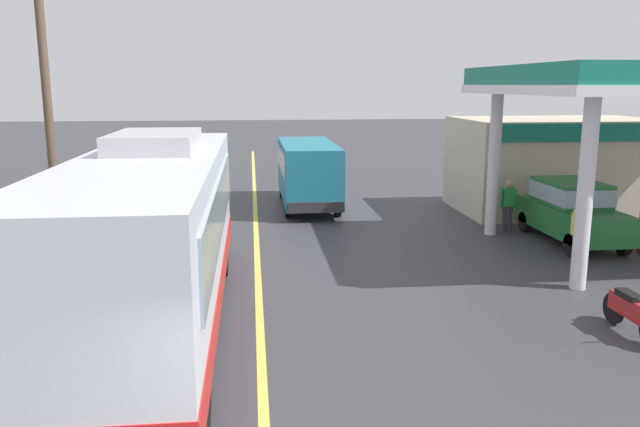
{
  "coord_description": "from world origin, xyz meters",
  "views": [
    {
      "loc": [
        -0.09,
        -4.56,
        4.61
      ],
      "look_at": [
        1.5,
        10.0,
        1.6
      ],
      "focal_mm": 35.32,
      "sensor_mm": 36.0,
      "label": 1
    }
  ],
  "objects_px": {
    "pedestrian_by_shop": "(508,203)",
    "motorcycle_parked_forecourt": "(632,312)",
    "car_at_pump": "(571,208)",
    "pedestrian_near_pump": "(581,228)",
    "coach_bus_main": "(153,241)",
    "minibus_opposing_lane": "(308,168)"
  },
  "relations": [
    {
      "from": "car_at_pump",
      "to": "pedestrian_near_pump",
      "type": "relative_size",
      "value": 2.53
    },
    {
      "from": "motorcycle_parked_forecourt",
      "to": "pedestrian_near_pump",
      "type": "distance_m",
      "value": 4.95
    },
    {
      "from": "pedestrian_near_pump",
      "to": "minibus_opposing_lane",
      "type": "bearing_deg",
      "value": 126.38
    },
    {
      "from": "coach_bus_main",
      "to": "minibus_opposing_lane",
      "type": "distance_m",
      "value": 12.65
    },
    {
      "from": "coach_bus_main",
      "to": "motorcycle_parked_forecourt",
      "type": "xyz_separation_m",
      "value": [
        8.9,
        -1.34,
        -1.28
      ]
    },
    {
      "from": "coach_bus_main",
      "to": "pedestrian_by_shop",
      "type": "distance_m",
      "value": 12.21
    },
    {
      "from": "minibus_opposing_lane",
      "to": "pedestrian_near_pump",
      "type": "distance_m",
      "value": 10.74
    },
    {
      "from": "pedestrian_near_pump",
      "to": "car_at_pump",
      "type": "bearing_deg",
      "value": 68.02
    },
    {
      "from": "coach_bus_main",
      "to": "car_at_pump",
      "type": "relative_size",
      "value": 2.63
    },
    {
      "from": "coach_bus_main",
      "to": "pedestrian_by_shop",
      "type": "xyz_separation_m",
      "value": [
        9.95,
        7.04,
        -0.79
      ]
    },
    {
      "from": "coach_bus_main",
      "to": "pedestrian_near_pump",
      "type": "distance_m",
      "value": 10.94
    },
    {
      "from": "car_at_pump",
      "to": "motorcycle_parked_forecourt",
      "type": "height_order",
      "value": "car_at_pump"
    },
    {
      "from": "car_at_pump",
      "to": "minibus_opposing_lane",
      "type": "height_order",
      "value": "minibus_opposing_lane"
    },
    {
      "from": "car_at_pump",
      "to": "pedestrian_near_pump",
      "type": "bearing_deg",
      "value": -111.98
    },
    {
      "from": "motorcycle_parked_forecourt",
      "to": "pedestrian_by_shop",
      "type": "relative_size",
      "value": 1.08
    },
    {
      "from": "car_at_pump",
      "to": "pedestrian_by_shop",
      "type": "height_order",
      "value": "car_at_pump"
    },
    {
      "from": "coach_bus_main",
      "to": "car_at_pump",
      "type": "bearing_deg",
      "value": 26.32
    },
    {
      "from": "minibus_opposing_lane",
      "to": "motorcycle_parked_forecourt",
      "type": "relative_size",
      "value": 3.41
    },
    {
      "from": "motorcycle_parked_forecourt",
      "to": "pedestrian_near_pump",
      "type": "height_order",
      "value": "pedestrian_near_pump"
    },
    {
      "from": "minibus_opposing_lane",
      "to": "pedestrian_by_shop",
      "type": "xyz_separation_m",
      "value": [
        5.93,
        -4.95,
        -0.54
      ]
    },
    {
      "from": "car_at_pump",
      "to": "pedestrian_by_shop",
      "type": "bearing_deg",
      "value": 132.3
    },
    {
      "from": "pedestrian_by_shop",
      "to": "motorcycle_parked_forecourt",
      "type": "bearing_deg",
      "value": -97.13
    }
  ]
}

